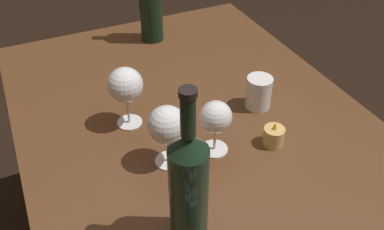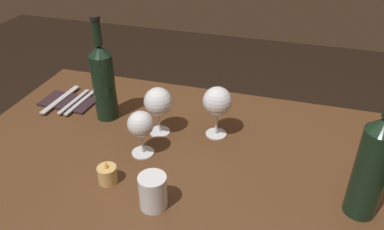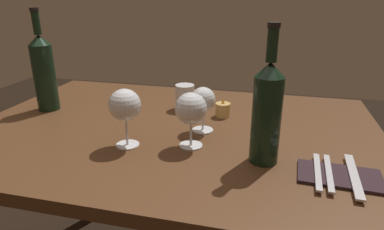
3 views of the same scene
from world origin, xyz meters
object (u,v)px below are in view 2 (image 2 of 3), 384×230
at_px(fork_outer, 80,102).
at_px(wine_bottle, 372,165).
at_px(votive_candle, 108,175).
at_px(wine_bottle_second, 103,80).
at_px(fork_inner, 74,101).
at_px(water_tumbler, 153,193).
at_px(folded_napkin, 68,102).
at_px(wine_glass_left, 217,102).
at_px(wine_glass_centre, 141,125).
at_px(table_knife, 61,99).
at_px(wine_glass_right, 158,102).

bearing_deg(fork_outer, wine_bottle, 164.23).
distance_m(wine_bottle, votive_candle, 0.65).
bearing_deg(wine_bottle_second, fork_inner, -14.96).
xyz_separation_m(wine_bottle, wine_bottle_second, (0.79, -0.22, -0.01)).
height_order(wine_bottle, water_tumbler, wine_bottle).
relative_size(folded_napkin, fork_inner, 1.08).
xyz_separation_m(water_tumbler, fork_outer, (0.43, -0.39, -0.03)).
height_order(wine_glass_left, water_tumbler, wine_glass_left).
bearing_deg(fork_outer, wine_bottle_second, 162.32).
relative_size(wine_glass_centre, wine_bottle, 0.39).
bearing_deg(wine_glass_centre, folded_napkin, -27.88).
height_order(folded_napkin, table_knife, table_knife).
relative_size(wine_bottle, votive_candle, 5.39).
xyz_separation_m(wine_bottle_second, table_knife, (0.21, -0.04, -0.13)).
relative_size(wine_glass_left, wine_bottle, 0.46).
bearing_deg(wine_glass_centre, wine_bottle, 174.05).
bearing_deg(wine_glass_left, wine_bottle, 152.03).
height_order(votive_candle, fork_outer, votive_candle).
relative_size(wine_glass_right, wine_glass_centre, 1.11).
xyz_separation_m(wine_glass_centre, folded_napkin, (0.37, -0.20, -0.09)).
distance_m(water_tumbler, votive_candle, 0.16).
relative_size(folded_napkin, table_knife, 0.93).
relative_size(water_tumbler, fork_inner, 0.50).
relative_size(wine_bottle_second, votive_candle, 5.20).
xyz_separation_m(wine_glass_left, wine_bottle_second, (0.38, 0.00, 0.02)).
relative_size(fork_inner, table_knife, 0.86).
height_order(wine_bottle_second, table_knife, wine_bottle_second).
bearing_deg(wine_bottle, wine_glass_right, -16.93).
bearing_deg(votive_candle, wine_glass_right, -100.92).
height_order(wine_glass_left, votive_candle, wine_glass_left).
height_order(water_tumbler, table_knife, water_tumbler).
relative_size(water_tumbler, folded_napkin, 0.47).
xyz_separation_m(folded_napkin, fork_outer, (-0.05, -0.00, 0.01)).
height_order(wine_glass_right, fork_inner, wine_glass_right).
height_order(wine_glass_left, wine_glass_centre, wine_glass_left).
height_order(wine_glass_left, fork_inner, wine_glass_left).
bearing_deg(wine_bottle, wine_bottle_second, -15.45).
bearing_deg(fork_inner, votive_candle, 132.23).
distance_m(wine_bottle_second, fork_inner, 0.20).
bearing_deg(wine_glass_left, fork_inner, -4.41).
bearing_deg(table_knife, wine_bottle, 165.44).
height_order(votive_candle, folded_napkin, votive_candle).
relative_size(wine_glass_right, fork_outer, 0.87).
bearing_deg(fork_inner, folded_napkin, 0.00).
distance_m(wine_bottle_second, water_tumbler, 0.47).
xyz_separation_m(wine_bottle, fork_outer, (0.92, -0.26, -0.13)).
relative_size(wine_bottle, folded_napkin, 1.85).
relative_size(fork_outer, table_knife, 0.86).
height_order(wine_glass_centre, fork_inner, wine_glass_centre).
relative_size(water_tumbler, fork_outer, 0.50).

